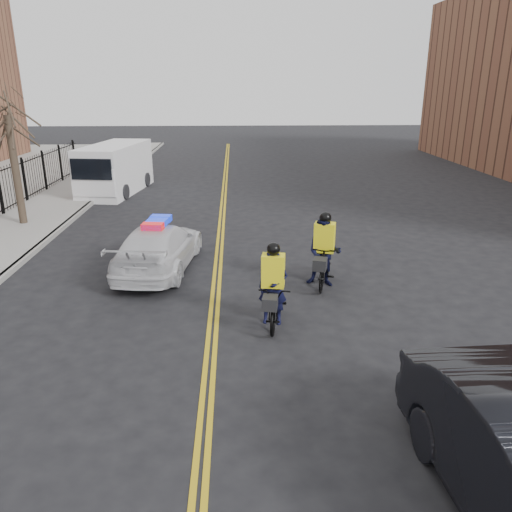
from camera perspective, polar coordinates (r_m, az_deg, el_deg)
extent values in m
plane|color=black|center=(10.33, -5.22, -11.13)|extent=(120.00, 120.00, 0.00)
cube|color=gold|center=(17.71, -4.37, 1.97)|extent=(0.10, 60.00, 0.01)
cube|color=gold|center=(17.71, -3.85, 1.98)|extent=(0.10, 60.00, 0.01)
cube|color=gray|center=(19.42, -26.83, 1.68)|extent=(3.00, 60.00, 0.15)
cube|color=gray|center=(18.85, -22.67, 1.80)|extent=(0.20, 60.00, 0.15)
cylinder|color=#372A20|center=(20.83, -25.77, 8.78)|extent=(0.28, 0.28, 4.00)
imported|color=silver|center=(14.84, -11.06, 0.99)|extent=(2.44, 4.85, 1.35)
cube|color=#0C26CC|center=(14.63, -11.25, 3.80)|extent=(0.71, 1.30, 0.16)
cube|color=white|center=(26.35, -15.76, 9.60)|extent=(2.86, 5.84, 2.38)
cube|color=white|center=(24.17, -17.78, 8.11)|extent=(2.12, 1.11, 1.24)
cube|color=black|center=(23.69, -18.32, 9.39)|extent=(1.86, 0.37, 0.93)
cylinder|color=black|center=(25.38, -19.01, 7.03)|extent=(0.36, 0.76, 0.73)
cylinder|color=black|center=(24.62, -14.81, 7.10)|extent=(0.36, 0.76, 0.73)
cylinder|color=black|center=(28.37, -16.29, 8.47)|extent=(0.36, 0.76, 0.73)
cylinder|color=black|center=(27.70, -12.46, 8.54)|extent=(0.36, 0.76, 0.73)
imported|color=black|center=(11.35, 1.93, -5.25)|extent=(1.00, 2.04, 1.03)
imported|color=black|center=(11.21, 1.95, -3.53)|extent=(0.70, 0.52, 1.76)
cube|color=yellow|center=(11.07, 1.98, -1.68)|extent=(0.55, 0.42, 0.74)
sphere|color=black|center=(10.90, 2.01, 0.80)|extent=(0.30, 0.30, 0.30)
cube|color=black|center=(10.62, 1.61, -5.35)|extent=(0.38, 0.41, 0.27)
imported|color=black|center=(13.56, 7.69, -0.87)|extent=(1.14, 2.09, 1.21)
imported|color=black|center=(13.45, 7.75, 0.45)|extent=(1.08, 0.95, 1.87)
cube|color=yellow|center=(13.33, 7.83, 2.13)|extent=(0.62, 0.50, 0.79)
sphere|color=black|center=(13.18, 7.93, 4.35)|extent=(0.31, 0.31, 0.31)
cube|color=black|center=(12.80, 7.32, -0.92)|extent=(0.44, 0.47, 0.29)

